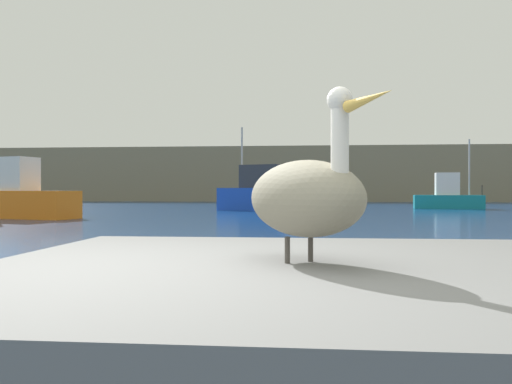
# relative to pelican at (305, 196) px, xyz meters

# --- Properties ---
(hillside_backdrop) EXTENTS (140.00, 15.62, 6.25)m
(hillside_backdrop) POSITION_rel_pelican_xyz_m (-0.82, 63.49, 1.86)
(hillside_backdrop) COLOR #7F755B
(hillside_backdrop) RESTS_ON ground
(pier_dock) EXTENTS (3.60, 3.16, 0.89)m
(pier_dock) POSITION_rel_pelican_xyz_m (-0.01, 0.01, -0.82)
(pier_dock) COLOR slate
(pier_dock) RESTS_ON ground
(pelican) EXTENTS (0.89, 1.15, 0.93)m
(pelican) POSITION_rel_pelican_xyz_m (0.00, 0.00, 0.00)
(pelican) COLOR gray
(pelican) RESTS_ON pier_dock
(fishing_boat_orange) EXTENTS (5.83, 3.20, 4.73)m
(fishing_boat_orange) POSITION_rel_pelican_xyz_m (-13.26, 20.42, -0.25)
(fishing_boat_orange) COLOR orange
(fishing_boat_orange) RESTS_ON ground
(fishing_boat_teal) EXTENTS (4.79, 2.09, 4.86)m
(fishing_boat_teal) POSITION_rel_pelican_xyz_m (9.99, 35.26, -0.41)
(fishing_boat_teal) COLOR teal
(fishing_boat_teal) RESTS_ON ground
(fishing_boat_blue) EXTENTS (6.86, 4.24, 5.41)m
(fishing_boat_blue) POSITION_rel_pelican_xyz_m (-2.41, 30.58, -0.21)
(fishing_boat_blue) COLOR blue
(fishing_boat_blue) RESTS_ON ground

